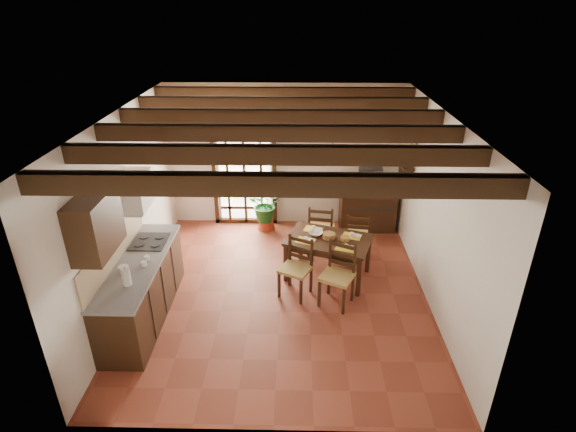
{
  "coord_description": "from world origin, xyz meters",
  "views": [
    {
      "loc": [
        0.23,
        -5.82,
        4.2
      ],
      "look_at": [
        0.1,
        0.4,
        1.15
      ],
      "focal_mm": 28.0,
      "sensor_mm": 36.0,
      "label": 1
    }
  ],
  "objects_px": {
    "pendant_lamp": "(332,155)",
    "crt_tv": "(370,177)",
    "potted_plant": "(266,203)",
    "chair_far_right": "(356,245)",
    "kitchen_counter": "(142,288)",
    "chair_near_left": "(296,278)",
    "sideboard": "(367,208)",
    "chair_near_right": "(337,286)",
    "chair_far_left": "(321,238)",
    "dining_table": "(329,243)"
  },
  "relations": [
    {
      "from": "sideboard",
      "to": "potted_plant",
      "type": "bearing_deg",
      "value": -179.41
    },
    {
      "from": "chair_near_right",
      "to": "chair_far_right",
      "type": "xyz_separation_m",
      "value": [
        0.44,
        1.26,
        -0.01
      ]
    },
    {
      "from": "chair_far_right",
      "to": "crt_tv",
      "type": "bearing_deg",
      "value": -98.74
    },
    {
      "from": "kitchen_counter",
      "to": "chair_far_right",
      "type": "distance_m",
      "value": 3.62
    },
    {
      "from": "chair_far_right",
      "to": "potted_plant",
      "type": "bearing_deg",
      "value": -27.56
    },
    {
      "from": "chair_near_left",
      "to": "sideboard",
      "type": "height_order",
      "value": "chair_near_left"
    },
    {
      "from": "crt_tv",
      "to": "pendant_lamp",
      "type": "bearing_deg",
      "value": -112.69
    },
    {
      "from": "dining_table",
      "to": "chair_near_left",
      "type": "bearing_deg",
      "value": -115.97
    },
    {
      "from": "chair_near_right",
      "to": "chair_far_left",
      "type": "height_order",
      "value": "chair_near_right"
    },
    {
      "from": "chair_near_left",
      "to": "sideboard",
      "type": "relative_size",
      "value": 0.88
    },
    {
      "from": "kitchen_counter",
      "to": "chair_near_right",
      "type": "xyz_separation_m",
      "value": [
        2.8,
        0.35,
        -0.17
      ]
    },
    {
      "from": "chair_far_right",
      "to": "sideboard",
      "type": "distance_m",
      "value": 1.27
    },
    {
      "from": "chair_far_left",
      "to": "pendant_lamp",
      "type": "xyz_separation_m",
      "value": [
        0.09,
        -0.64,
        1.77
      ]
    },
    {
      "from": "kitchen_counter",
      "to": "chair_near_left",
      "type": "xyz_separation_m",
      "value": [
        2.18,
        0.57,
        -0.18
      ]
    },
    {
      "from": "chair_near_right",
      "to": "crt_tv",
      "type": "height_order",
      "value": "crt_tv"
    },
    {
      "from": "sideboard",
      "to": "pendant_lamp",
      "type": "bearing_deg",
      "value": -119.46
    },
    {
      "from": "chair_near_right",
      "to": "chair_far_right",
      "type": "bearing_deg",
      "value": 97.16
    },
    {
      "from": "potted_plant",
      "to": "chair_near_right",
      "type": "bearing_deg",
      "value": -63.21
    },
    {
      "from": "pendant_lamp",
      "to": "crt_tv",
      "type": "bearing_deg",
      "value": 61.72
    },
    {
      "from": "chair_far_right",
      "to": "kitchen_counter",
      "type": "bearing_deg",
      "value": 33.64
    },
    {
      "from": "chair_far_left",
      "to": "sideboard",
      "type": "distance_m",
      "value": 1.39
    },
    {
      "from": "chair_near_right",
      "to": "sideboard",
      "type": "relative_size",
      "value": 0.91
    },
    {
      "from": "kitchen_counter",
      "to": "crt_tv",
      "type": "height_order",
      "value": "kitchen_counter"
    },
    {
      "from": "chair_far_left",
      "to": "pendant_lamp",
      "type": "distance_m",
      "value": 1.89
    },
    {
      "from": "chair_near_right",
      "to": "chair_near_left",
      "type": "bearing_deg",
      "value": -172.75
    },
    {
      "from": "chair_far_left",
      "to": "chair_near_left",
      "type": "bearing_deg",
      "value": 78.98
    },
    {
      "from": "potted_plant",
      "to": "chair_far_right",
      "type": "bearing_deg",
      "value": -34.74
    },
    {
      "from": "potted_plant",
      "to": "pendant_lamp",
      "type": "bearing_deg",
      "value": -54.37
    },
    {
      "from": "chair_near_left",
      "to": "chair_far_left",
      "type": "xyz_separation_m",
      "value": [
        0.44,
        1.26,
        0.01
      ]
    },
    {
      "from": "dining_table",
      "to": "crt_tv",
      "type": "height_order",
      "value": "crt_tv"
    },
    {
      "from": "chair_near_right",
      "to": "crt_tv",
      "type": "bearing_deg",
      "value": 98.82
    },
    {
      "from": "chair_near_right",
      "to": "kitchen_counter",
      "type": "bearing_deg",
      "value": -146.28
    },
    {
      "from": "chair_far_left",
      "to": "crt_tv",
      "type": "height_order",
      "value": "crt_tv"
    },
    {
      "from": "dining_table",
      "to": "crt_tv",
      "type": "bearing_deg",
      "value": 82.41
    },
    {
      "from": "chair_near_left",
      "to": "sideboard",
      "type": "bearing_deg",
      "value": 84.94
    },
    {
      "from": "chair_far_right",
      "to": "pendant_lamp",
      "type": "distance_m",
      "value": 1.91
    },
    {
      "from": "sideboard",
      "to": "chair_far_left",
      "type": "bearing_deg",
      "value": -135.2
    },
    {
      "from": "kitchen_counter",
      "to": "chair_far_left",
      "type": "height_order",
      "value": "kitchen_counter"
    },
    {
      "from": "kitchen_counter",
      "to": "chair_far_right",
      "type": "bearing_deg",
      "value": 26.45
    },
    {
      "from": "crt_tv",
      "to": "chair_far_left",
      "type": "bearing_deg",
      "value": -128.51
    },
    {
      "from": "chair_far_right",
      "to": "dining_table",
      "type": "bearing_deg",
      "value": 51.59
    },
    {
      "from": "chair_near_left",
      "to": "chair_far_right",
      "type": "distance_m",
      "value": 1.48
    },
    {
      "from": "crt_tv",
      "to": "sideboard",
      "type": "bearing_deg",
      "value": 95.59
    },
    {
      "from": "crt_tv",
      "to": "potted_plant",
      "type": "bearing_deg",
      "value": -172.72
    },
    {
      "from": "chair_far_right",
      "to": "chair_near_left",
      "type": "bearing_deg",
      "value": 51.76
    },
    {
      "from": "potted_plant",
      "to": "crt_tv",
      "type": "bearing_deg",
      "value": 1.69
    },
    {
      "from": "chair_near_left",
      "to": "chair_near_right",
      "type": "relative_size",
      "value": 0.97
    },
    {
      "from": "potted_plant",
      "to": "kitchen_counter",
      "type": "bearing_deg",
      "value": -119.86
    },
    {
      "from": "kitchen_counter",
      "to": "chair_near_right",
      "type": "height_order",
      "value": "kitchen_counter"
    },
    {
      "from": "dining_table",
      "to": "pendant_lamp",
      "type": "xyz_separation_m",
      "value": [
        0.0,
        0.1,
        1.46
      ]
    }
  ]
}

